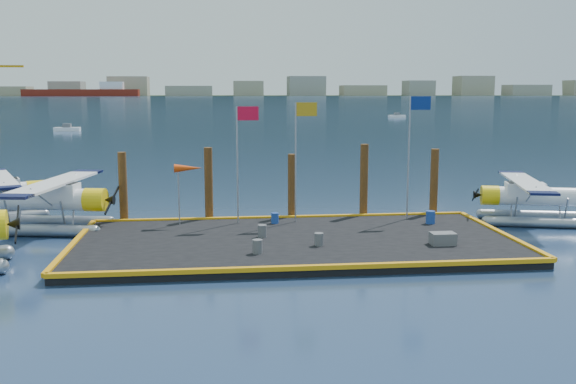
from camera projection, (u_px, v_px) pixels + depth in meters
name	position (u px, v px, depth m)	size (l,w,h in m)	color
ground	(295.00, 247.00, 29.85)	(4000.00, 4000.00, 0.00)	navy
dock	(295.00, 243.00, 29.82)	(20.00, 10.00, 0.40)	black
dock_bumpers	(295.00, 236.00, 29.77)	(20.25, 10.25, 0.18)	orange
far_backdrop	(304.00, 90.00, 1760.26)	(3050.00, 2050.00, 810.00)	black
seaplane_b	(49.00, 203.00, 32.83)	(9.01, 9.86, 3.48)	gray
seaplane_d	(531.00, 199.00, 34.86)	(8.14, 8.78, 3.12)	gray
drum_0	(262.00, 231.00, 29.99)	(0.41, 0.41, 0.58)	#55565A
drum_1	(319.00, 239.00, 28.34)	(0.41, 0.41, 0.57)	#55565A
drum_3	(258.00, 247.00, 26.98)	(0.42, 0.42, 0.60)	#55565A
drum_4	(430.00, 217.00, 33.05)	(0.47, 0.47, 0.66)	#1B3E95
drum_5	(275.00, 218.00, 33.12)	(0.39, 0.39, 0.55)	#1B3E95
crate	(443.00, 239.00, 28.53)	(1.08, 0.72, 0.54)	#55565A
flagpole_red	(241.00, 146.00, 32.64)	(1.14, 0.08, 6.00)	#919299
flagpole_yellow	(300.00, 143.00, 32.95)	(1.14, 0.08, 6.20)	#919299
flagpole_blue	(413.00, 139.00, 33.59)	(1.14, 0.08, 6.50)	#919299
windsock	(188.00, 170.00, 32.52)	(1.40, 0.44, 3.12)	#919299
piling_0	(123.00, 190.00, 33.89)	(0.44, 0.44, 4.00)	#422712
piling_1	(209.00, 187.00, 34.38)	(0.44, 0.44, 4.20)	#422712
piling_2	(292.00, 189.00, 34.91)	(0.44, 0.44, 3.80)	#422712
piling_3	(364.00, 183.00, 35.31)	(0.44, 0.44, 4.30)	#422712
piling_4	(434.00, 185.00, 35.78)	(0.44, 0.44, 4.00)	#422712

